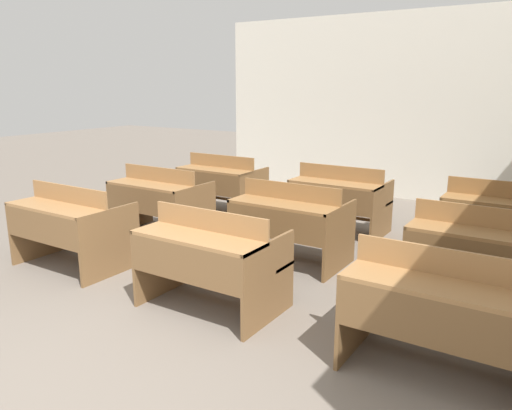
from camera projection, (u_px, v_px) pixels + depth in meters
name	position (u px, v px, depth m)	size (l,w,h in m)	color
ground_plane	(29.00, 405.00, 2.97)	(30.00, 30.00, 0.00)	#70665B
wall_back	(396.00, 107.00, 8.11)	(6.31, 0.06, 2.98)	white
bench_front_left	(70.00, 224.00, 5.13)	(1.14, 0.76, 0.86)	brown
bench_front_center	(210.00, 257.00, 4.16)	(1.14, 0.76, 0.86)	brown
bench_front_right	(439.00, 309.00, 3.20)	(1.14, 0.76, 0.86)	brown
bench_second_left	(159.00, 199.00, 6.24)	(1.14, 0.76, 0.86)	brown
bench_second_center	(290.00, 221.00, 5.25)	(1.14, 0.76, 0.86)	brown
bench_second_right	(480.00, 253.00, 4.27)	(1.14, 0.76, 0.86)	brown
bench_third_left	(221.00, 183.00, 7.29)	(1.14, 0.76, 0.86)	brown
bench_third_center	(339.00, 198.00, 6.33)	(1.14, 0.76, 0.86)	brown
bench_third_right	(500.00, 218.00, 5.36)	(1.14, 0.76, 0.86)	brown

